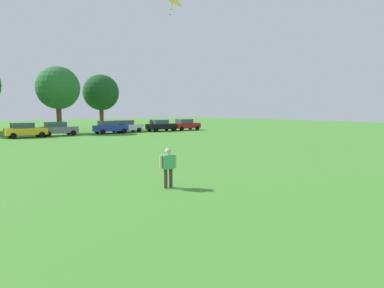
# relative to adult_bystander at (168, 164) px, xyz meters

# --- Properties ---
(ground_plane) EXTENTS (160.00, 160.00, 0.00)m
(ground_plane) POSITION_rel_adult_bystander_xyz_m (-2.15, 15.62, -0.97)
(ground_plane) COLOR #42842D
(adult_bystander) EXTENTS (0.78, 0.33, 1.63)m
(adult_bystander) POSITION_rel_adult_bystander_xyz_m (0.00, 0.00, 0.00)
(adult_bystander) COLOR #3F3833
(adult_bystander) RESTS_ON ground
(kite) EXTENTS (1.06, 0.74, 1.05)m
(kite) POSITION_rel_adult_bystander_xyz_m (1.01, 1.17, 6.94)
(kite) COLOR yellow
(parked_car_yellow_2) EXTENTS (4.30, 2.02, 1.68)m
(parked_car_yellow_2) POSITION_rel_adult_bystander_xyz_m (1.15, 30.58, -0.11)
(parked_car_yellow_2) COLOR yellow
(parked_car_yellow_2) RESTS_ON ground
(parked_car_gray_3) EXTENTS (4.30, 2.02, 1.68)m
(parked_car_gray_3) POSITION_rel_adult_bystander_xyz_m (4.94, 31.30, -0.11)
(parked_car_gray_3) COLOR slate
(parked_car_gray_3) RESTS_ON ground
(parked_car_blue_4) EXTENTS (4.30, 2.02, 1.68)m
(parked_car_blue_4) POSITION_rel_adult_bystander_xyz_m (11.46, 30.86, -0.11)
(parked_car_blue_4) COLOR #1E38AD
(parked_car_blue_4) RESTS_ON ground
(parked_car_white_5) EXTENTS (4.30, 2.02, 1.68)m
(parked_car_white_5) POSITION_rel_adult_bystander_xyz_m (14.19, 31.76, -0.11)
(parked_car_white_5) COLOR white
(parked_car_white_5) RESTS_ON ground
(parked_car_black_6) EXTENTS (4.30, 2.02, 1.68)m
(parked_car_black_6) POSITION_rel_adult_bystander_xyz_m (19.20, 30.68, -0.11)
(parked_car_black_6) COLOR black
(parked_car_black_6) RESTS_ON ground
(parked_car_red_7) EXTENTS (4.30, 2.02, 1.68)m
(parked_car_red_7) POSITION_rel_adult_bystander_xyz_m (23.64, 30.68, -0.11)
(parked_car_red_7) COLOR red
(parked_car_red_7) RESTS_ON ground
(tree_right) EXTENTS (5.67, 5.67, 8.84)m
(tree_right) POSITION_rel_adult_bystander_xyz_m (6.58, 36.07, 5.00)
(tree_right) COLOR brown
(tree_right) RESTS_ON ground
(tree_far_right) EXTENTS (5.37, 5.37, 8.37)m
(tree_far_right) POSITION_rel_adult_bystander_xyz_m (13.67, 38.65, 4.68)
(tree_far_right) COLOR brown
(tree_far_right) RESTS_ON ground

